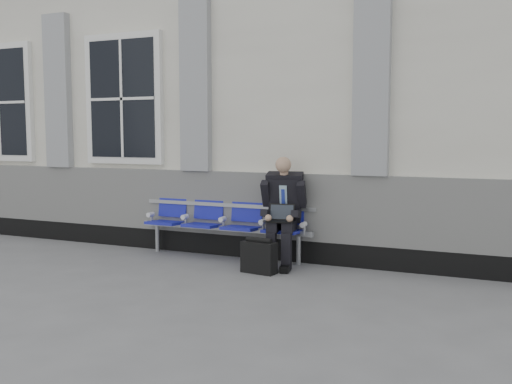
% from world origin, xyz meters
% --- Properties ---
extents(ground, '(70.00, 70.00, 0.00)m').
position_xyz_m(ground, '(0.00, 0.00, 0.00)').
color(ground, slate).
rests_on(ground, ground).
extents(station_building, '(14.40, 4.40, 4.49)m').
position_xyz_m(station_building, '(-0.02, 3.47, 2.22)').
color(station_building, silver).
rests_on(station_building, ground).
extents(bench, '(2.60, 0.47, 0.91)m').
position_xyz_m(bench, '(2.11, 1.32, 0.55)').
color(bench, '#9EA0A3').
rests_on(bench, ground).
extents(businessman, '(0.61, 0.82, 1.43)m').
position_xyz_m(businessman, '(3.03, 1.19, 0.77)').
color(businessman, black).
rests_on(businessman, ground).
extents(briefcase, '(0.46, 0.24, 0.45)m').
position_xyz_m(briefcase, '(2.90, 0.68, 0.21)').
color(briefcase, black).
rests_on(briefcase, ground).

